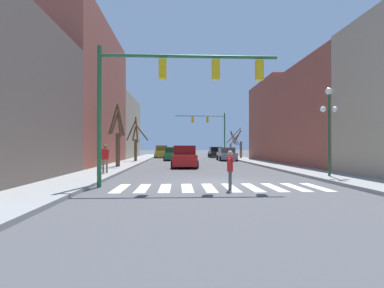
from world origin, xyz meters
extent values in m
plane|color=#4C4C4F|center=(0.00, 0.00, 0.00)|extent=(240.00, 240.00, 0.00)
cube|color=gray|center=(-6.56, 0.00, 0.07)|extent=(2.60, 90.00, 0.15)
cube|color=gray|center=(6.56, 0.00, 0.07)|extent=(2.60, 90.00, 0.15)
cube|color=#934C3D|center=(-10.86, 13.58, 6.28)|extent=(6.00, 15.87, 12.56)
cube|color=tan|center=(-10.86, 28.27, 4.25)|extent=(6.00, 13.50, 8.50)
cube|color=#934C3D|center=(10.86, 9.99, 4.22)|extent=(6.00, 11.55, 8.43)
cube|color=#934C3D|center=(10.86, 20.82, 4.62)|extent=(6.00, 10.11, 9.23)
cube|color=white|center=(-4.05, -1.78, 0.00)|extent=(0.45, 2.60, 0.01)
cube|color=white|center=(-3.15, -1.78, 0.00)|extent=(0.45, 2.60, 0.01)
cube|color=white|center=(-2.25, -1.78, 0.00)|extent=(0.45, 2.60, 0.01)
cube|color=white|center=(-1.35, -1.78, 0.00)|extent=(0.45, 2.60, 0.01)
cube|color=white|center=(-0.45, -1.78, 0.00)|extent=(0.45, 2.60, 0.01)
cube|color=white|center=(0.45, -1.78, 0.00)|extent=(0.45, 2.60, 0.01)
cube|color=white|center=(1.35, -1.78, 0.00)|extent=(0.45, 2.60, 0.01)
cube|color=white|center=(2.25, -1.78, 0.00)|extent=(0.45, 2.60, 0.01)
cube|color=white|center=(3.15, -1.78, 0.00)|extent=(0.45, 2.60, 0.01)
cube|color=white|center=(4.05, -1.78, 0.00)|extent=(0.45, 2.60, 0.01)
cylinder|color=#236038|center=(-5.01, -1.37, 2.96)|extent=(0.18, 0.18, 5.91)
cylinder|color=#236038|center=(-1.24, -1.37, 5.51)|extent=(7.52, 0.14, 0.14)
cube|color=yellow|center=(-2.37, -1.37, 4.96)|extent=(0.32, 0.28, 0.84)
cube|color=yellow|center=(-0.12, -1.37, 4.96)|extent=(0.32, 0.28, 0.84)
cube|color=yellow|center=(1.76, -1.37, 4.96)|extent=(0.32, 0.28, 0.84)
cylinder|color=#236038|center=(5.01, 28.72, 3.24)|extent=(0.18, 0.18, 6.48)
cylinder|color=#236038|center=(1.45, 28.72, 6.08)|extent=(7.10, 0.14, 0.14)
cube|color=yellow|center=(2.52, 28.72, 5.53)|extent=(0.32, 0.28, 0.84)
cube|color=yellow|center=(0.39, 28.72, 5.53)|extent=(0.32, 0.28, 0.84)
cylinder|color=#1E4C2D|center=(6.18, 1.27, 2.28)|extent=(0.12, 0.12, 4.26)
sphere|color=white|center=(6.18, 1.27, 4.59)|extent=(0.36, 0.36, 0.36)
sphere|color=white|center=(5.86, 1.27, 3.65)|extent=(0.31, 0.31, 0.31)
sphere|color=white|center=(6.50, 1.27, 3.65)|extent=(0.31, 0.31, 0.31)
cube|color=red|center=(-1.20, 10.38, 0.61)|extent=(1.87, 4.79, 0.87)
cube|color=maroon|center=(-1.20, 10.38, 1.41)|extent=(1.72, 2.49, 0.71)
cylinder|color=black|center=(-0.25, 8.89, 0.32)|extent=(0.22, 0.64, 0.64)
cylinder|color=black|center=(-2.15, 8.89, 0.32)|extent=(0.22, 0.64, 0.64)
cylinder|color=black|center=(-0.25, 11.86, 0.32)|extent=(0.22, 0.64, 0.64)
cylinder|color=black|center=(-2.15, 11.86, 0.32)|extent=(0.22, 0.64, 0.64)
cube|color=#A38423|center=(-4.13, 30.96, 0.63)|extent=(1.76, 4.21, 0.91)
cube|color=#594813|center=(-4.13, 30.96, 1.45)|extent=(1.62, 2.19, 0.74)
cylinder|color=black|center=(-5.02, 32.26, 0.32)|extent=(0.22, 0.64, 0.64)
cylinder|color=black|center=(-3.23, 32.26, 0.32)|extent=(0.22, 0.64, 0.64)
cylinder|color=black|center=(-5.02, 29.65, 0.32)|extent=(0.22, 0.64, 0.64)
cylinder|color=black|center=(-3.23, 29.65, 0.32)|extent=(0.22, 0.64, 0.64)
cube|color=black|center=(4.07, 31.45, 0.57)|extent=(1.87, 4.27, 0.79)
cube|color=black|center=(4.07, 31.45, 1.28)|extent=(1.72, 2.22, 0.64)
cylinder|color=black|center=(3.12, 32.77, 0.32)|extent=(0.22, 0.64, 0.64)
cylinder|color=black|center=(5.03, 32.77, 0.32)|extent=(0.22, 0.64, 0.64)
cylinder|color=black|center=(3.12, 30.12, 0.32)|extent=(0.22, 0.64, 0.64)
cylinder|color=black|center=(5.03, 30.12, 0.32)|extent=(0.22, 0.64, 0.64)
cube|color=#236B38|center=(-4.12, 37.90, 0.56)|extent=(1.76, 4.54, 0.77)
cube|color=#133A1E|center=(-4.12, 37.90, 1.27)|extent=(1.62, 2.36, 0.63)
cylinder|color=black|center=(-5.02, 39.31, 0.32)|extent=(0.22, 0.64, 0.64)
cylinder|color=black|center=(-3.23, 39.31, 0.32)|extent=(0.22, 0.64, 0.64)
cylinder|color=black|center=(-5.02, 36.49, 0.32)|extent=(0.22, 0.64, 0.64)
cylinder|color=black|center=(-3.23, 36.49, 0.32)|extent=(0.22, 0.64, 0.64)
cube|color=#236B38|center=(-2.34, 22.37, 0.57)|extent=(1.87, 4.42, 0.78)
cube|color=#133A1E|center=(-2.34, 22.37, 1.28)|extent=(1.72, 2.30, 0.64)
cylinder|color=black|center=(-1.39, 21.00, 0.32)|extent=(0.22, 0.64, 0.64)
cylinder|color=black|center=(-3.29, 21.00, 0.32)|extent=(0.22, 0.64, 0.64)
cylinder|color=black|center=(-1.39, 23.74, 0.32)|extent=(0.22, 0.64, 0.64)
cylinder|color=black|center=(-3.29, 23.74, 0.32)|extent=(0.22, 0.64, 0.64)
cube|color=gray|center=(4.10, 21.47, 0.56)|extent=(1.81, 4.63, 0.76)
cube|color=#464648|center=(4.10, 21.47, 1.25)|extent=(1.67, 2.41, 0.62)
cylinder|color=black|center=(3.18, 22.91, 0.32)|extent=(0.22, 0.64, 0.64)
cylinder|color=black|center=(5.02, 22.91, 0.32)|extent=(0.22, 0.64, 0.64)
cylinder|color=black|center=(3.18, 20.04, 0.32)|extent=(0.22, 0.64, 0.64)
cylinder|color=black|center=(5.02, 20.04, 0.32)|extent=(0.22, 0.64, 0.64)
cylinder|color=#4C4C51|center=(0.33, -2.33, 0.36)|extent=(0.11, 0.11, 0.73)
cylinder|color=#4C4C51|center=(0.27, -2.59, 0.36)|extent=(0.11, 0.11, 0.73)
cube|color=red|center=(0.30, -2.46, 1.02)|extent=(0.29, 0.40, 0.57)
sphere|color=tan|center=(0.30, -2.46, 1.44)|extent=(0.20, 0.20, 0.20)
cylinder|color=red|center=(0.35, -2.26, 0.98)|extent=(0.14, 0.26, 0.56)
cylinder|color=red|center=(0.25, -2.66, 0.98)|extent=(0.14, 0.26, 0.56)
cylinder|color=#7A705B|center=(-6.10, 3.78, 0.54)|extent=(0.12, 0.12, 0.78)
cylinder|color=#7A705B|center=(-5.86, 3.63, 0.54)|extent=(0.12, 0.12, 0.78)
cube|color=red|center=(-5.98, 3.70, 1.23)|extent=(0.44, 0.39, 0.61)
sphere|color=brown|center=(-5.98, 3.70, 1.68)|extent=(0.22, 0.22, 0.22)
cylinder|color=red|center=(-6.17, 3.82, 1.19)|extent=(0.27, 0.22, 0.59)
cylinder|color=red|center=(-5.80, 3.59, 1.19)|extent=(0.27, 0.22, 0.59)
cylinder|color=brown|center=(6.91, 26.52, 1.25)|extent=(0.32, 0.32, 2.21)
cylinder|color=brown|center=(6.26, 26.57, 2.93)|extent=(1.40, 0.23, 1.75)
cylinder|color=brown|center=(5.99, 26.90, 3.20)|extent=(1.89, 0.93, 2.13)
cylinder|color=brown|center=(6.45, 26.58, 3.01)|extent=(1.04, 0.27, 1.88)
cylinder|color=brown|center=(-6.19, 17.87, 1.30)|extent=(0.30, 0.30, 2.29)
cylinder|color=brown|center=(-5.56, 18.10, 3.17)|extent=(1.37, 0.63, 1.76)
cylinder|color=brown|center=(-6.15, 18.36, 3.49)|extent=(0.24, 1.14, 2.74)
cylinder|color=brown|center=(-6.29, 17.50, 3.02)|extent=(0.36, 0.88, 1.54)
cylinder|color=brown|center=(-6.73, 18.32, 3.37)|extent=(1.19, 1.08, 2.15)
cylinder|color=brown|center=(-6.35, 9.30, 1.42)|extent=(0.33, 0.33, 2.55)
cylinder|color=brown|center=(-6.76, 9.59, 3.83)|extent=(0.95, 0.73, 2.41)
cylinder|color=brown|center=(-6.17, 8.94, 3.30)|extent=(0.47, 0.84, 1.85)
cylinder|color=brown|center=(-6.31, 10.04, 3.52)|extent=(0.21, 1.57, 1.90)
cylinder|color=brown|center=(-6.51, 8.89, 3.44)|extent=(0.44, 0.94, 1.66)
cylinder|color=brown|center=(-6.04, 8.92, 3.63)|extent=(0.78, 0.93, 2.33)
cylinder|color=brown|center=(7.07, 35.40, 1.14)|extent=(0.29, 0.29, 1.98)
cylinder|color=brown|center=(7.70, 35.76, 3.06)|extent=(1.37, 0.90, 2.51)
cylinder|color=brown|center=(7.82, 35.34, 2.97)|extent=(1.59, 0.24, 2.25)
cylinder|color=brown|center=(7.44, 35.68, 3.02)|extent=(0.84, 0.68, 2.05)
camera|label=1|loc=(-1.74, -14.00, 1.70)|focal=28.00mm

